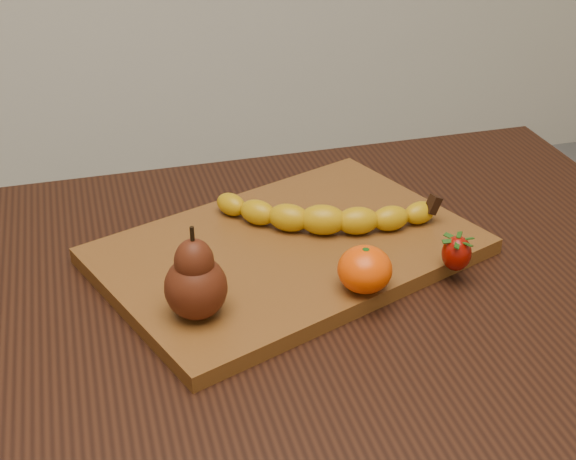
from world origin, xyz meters
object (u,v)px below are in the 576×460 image
object	(u,v)px
cutting_board	(288,251)
table	(304,342)
mandarin	(365,269)
pear	(195,272)

from	to	relation	value
cutting_board	table	bearing A→B (deg)	-101.23
mandarin	pear	bearing A→B (deg)	178.74
cutting_board	mandarin	bearing A→B (deg)	-85.15
pear	mandarin	xyz separation A→B (m)	(0.19, -0.00, -0.03)
mandarin	table	bearing A→B (deg)	124.62
cutting_board	pear	distance (m)	0.19
cutting_board	mandarin	xyz separation A→B (m)	(0.06, -0.12, 0.04)
table	cutting_board	bearing A→B (deg)	99.24
table	mandarin	world-z (taller)	mandarin
table	mandarin	bearing A→B (deg)	-55.38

